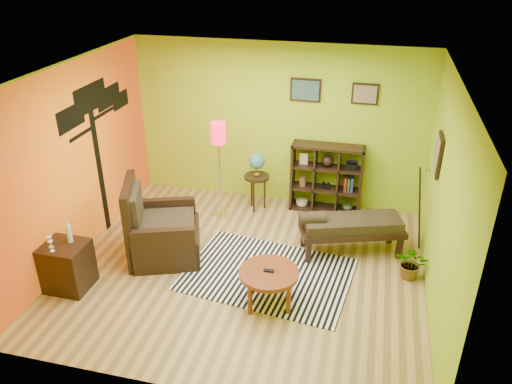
% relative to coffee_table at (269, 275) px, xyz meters
% --- Properties ---
extents(ground, '(5.00, 5.00, 0.00)m').
position_rel_coffee_table_xyz_m(ground, '(-0.49, 0.63, -0.41)').
color(ground, tan).
rests_on(ground, ground).
extents(room_shell, '(5.04, 4.54, 2.82)m').
position_rel_coffee_table_xyz_m(room_shell, '(-0.58, 0.64, 1.39)').
color(room_shell, '#A4C81F').
rests_on(room_shell, ground).
extents(zebra_rug, '(2.48, 1.88, 0.01)m').
position_rel_coffee_table_xyz_m(zebra_rug, '(-0.14, 0.56, -0.40)').
color(zebra_rug, white).
rests_on(zebra_rug, ground).
extents(coffee_table, '(0.77, 0.77, 0.49)m').
position_rel_coffee_table_xyz_m(coffee_table, '(0.00, 0.00, 0.00)').
color(coffee_table, maroon).
rests_on(coffee_table, ground).
extents(armchair, '(1.27, 1.26, 1.22)m').
position_rel_coffee_table_xyz_m(armchair, '(-1.79, 0.66, -0.04)').
color(armchair, black).
rests_on(armchair, ground).
extents(side_cabinet, '(0.56, 0.51, 0.98)m').
position_rel_coffee_table_xyz_m(side_cabinet, '(-2.69, -0.34, -0.07)').
color(side_cabinet, black).
rests_on(side_cabinet, ground).
extents(floor_lamp, '(0.25, 0.25, 1.67)m').
position_rel_coffee_table_xyz_m(floor_lamp, '(-1.27, 2.01, 0.95)').
color(floor_lamp, silver).
rests_on(floor_lamp, ground).
extents(globe_table, '(0.43, 0.43, 1.04)m').
position_rel_coffee_table_xyz_m(globe_table, '(-0.74, 2.39, 0.38)').
color(globe_table, black).
rests_on(globe_table, ground).
extents(cube_shelf, '(1.20, 0.35, 1.20)m').
position_rel_coffee_table_xyz_m(cube_shelf, '(0.43, 2.66, 0.19)').
color(cube_shelf, black).
rests_on(cube_shelf, ground).
extents(bench, '(1.63, 1.00, 0.71)m').
position_rel_coffee_table_xyz_m(bench, '(0.90, 1.41, 0.05)').
color(bench, black).
rests_on(bench, ground).
extents(potted_plant, '(0.55, 0.58, 0.38)m').
position_rel_coffee_table_xyz_m(potted_plant, '(1.81, 0.96, -0.22)').
color(potted_plant, '#26661E').
rests_on(potted_plant, ground).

